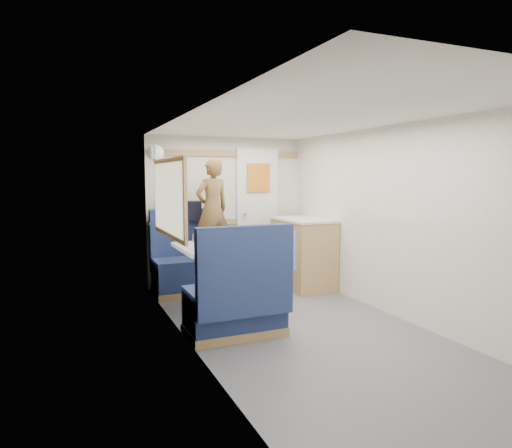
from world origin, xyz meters
name	(u,v)px	position (x,y,z in m)	size (l,w,h in m)	color
floor	(306,331)	(0.00, 0.00, 0.00)	(4.50, 4.50, 0.00)	#515156
ceiling	(308,118)	(0.00, 0.00, 2.00)	(4.50, 4.50, 0.00)	silver
wall_back	(227,211)	(0.00, 2.25, 1.00)	(2.20, 0.02, 2.00)	silver
wall_left	(192,233)	(-1.10, 0.00, 1.00)	(0.02, 4.50, 2.00)	silver
wall_right	(401,223)	(1.10, 0.00, 1.00)	(0.02, 4.50, 2.00)	silver
oak_trim_low	(227,221)	(0.00, 2.23, 0.85)	(2.15, 0.02, 0.08)	#9C7746
oak_trim_high	(227,154)	(0.00, 2.23, 1.78)	(2.15, 0.02, 0.08)	#9C7746
side_window	(168,198)	(-1.08, 1.00, 1.25)	(0.04, 1.30, 0.72)	#B3B89C
rear_door	(258,212)	(0.45, 2.22, 0.97)	(0.62, 0.12, 1.86)	white
dinette_table	(209,260)	(-0.65, 1.00, 0.57)	(0.62, 0.92, 0.72)	white
bench_far	(189,269)	(-0.65, 1.86, 0.30)	(0.90, 0.59, 1.05)	navy
bench_near	(237,305)	(-0.65, 0.14, 0.30)	(0.90, 0.59, 1.05)	navy
ledge	(183,222)	(-0.65, 2.12, 0.88)	(0.90, 0.14, 0.04)	#9C7746
dome_light	(155,153)	(-1.04, 1.85, 1.75)	(0.20, 0.20, 0.20)	white
galley_counter	(303,253)	(0.82, 1.55, 0.47)	(0.57, 0.92, 0.92)	#9C7746
person	(212,209)	(-0.38, 1.72, 1.07)	(0.45, 0.30, 1.24)	brown
duffel_bag	(181,211)	(-0.67, 2.12, 1.03)	(0.52, 0.25, 0.25)	black
tray	(227,247)	(-0.51, 0.80, 0.73)	(0.24, 0.31, 0.02)	white
orange_fruit	(233,242)	(-0.43, 0.84, 0.77)	(0.07, 0.07, 0.07)	orange
cheese_block	(216,248)	(-0.69, 0.64, 0.75)	(0.09, 0.05, 0.03)	#EED889
wine_glass	(204,236)	(-0.71, 0.96, 0.84)	(0.08, 0.08, 0.17)	white
tumbler_left	(197,247)	(-0.88, 0.66, 0.77)	(0.06, 0.06, 0.10)	silver
tumbler_mid	(195,238)	(-0.70, 1.36, 0.77)	(0.06, 0.06, 0.10)	white
tumbler_right	(216,240)	(-0.57, 1.01, 0.78)	(0.07, 0.07, 0.11)	white
beer_glass	(225,239)	(-0.43, 1.11, 0.77)	(0.06, 0.06, 0.10)	brown
pepper_grinder	(215,241)	(-0.55, 1.09, 0.76)	(0.03, 0.03, 0.09)	black
salt_grinder	(205,242)	(-0.67, 1.04, 0.76)	(0.03, 0.03, 0.08)	silver
bread_loaf	(216,238)	(-0.49, 1.22, 0.77)	(0.14, 0.25, 0.10)	brown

